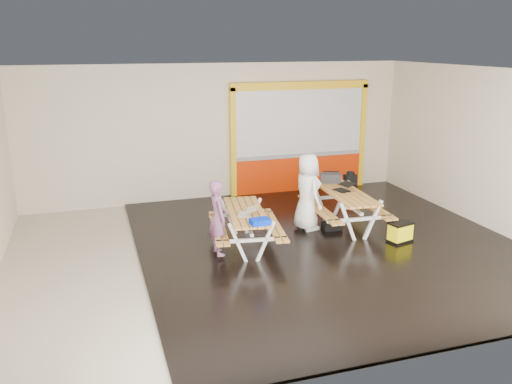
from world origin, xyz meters
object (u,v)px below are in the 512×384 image
object	(u,v)px
blue_pouch	(260,222)
picnic_table_right	(345,201)
toolbox	(331,178)
person_left	(218,218)
picnic_table_left	(246,220)
laptop_left	(247,212)
person_right	(307,192)
backpack	(350,182)
laptop_right	(344,188)
fluke_bag	(400,232)
dark_case	(332,226)

from	to	relation	value
blue_pouch	picnic_table_right	bearing A→B (deg)	28.53
toolbox	person_left	bearing A→B (deg)	-152.24
picnic_table_left	person_left	world-z (taller)	person_left
laptop_left	blue_pouch	size ratio (longest dim) A/B	1.36
laptop_left	person_right	bearing A→B (deg)	27.33
blue_pouch	backpack	xyz separation A→B (m)	(3.02, 2.30, -0.07)
person_right	person_left	bearing A→B (deg)	105.40
person_left	laptop_left	world-z (taller)	person_left
laptop_right	blue_pouch	distance (m)	2.79
person_left	laptop_left	xyz separation A→B (m)	(0.61, 0.09, 0.02)
laptop_left	blue_pouch	distance (m)	0.59
picnic_table_right	toolbox	distance (m)	0.89
person_left	person_right	distance (m)	2.40
person_right	toolbox	size ratio (longest dim) A/B	3.18
picnic_table_left	person_right	distance (m)	1.69
picnic_table_right	laptop_right	bearing A→B (deg)	81.44
laptop_left	picnic_table_right	bearing A→B (deg)	16.06
picnic_table_right	laptop_right	world-z (taller)	laptop_right
blue_pouch	backpack	world-z (taller)	backpack
laptop_left	fluke_bag	distance (m)	3.22
laptop_right	backpack	distance (m)	1.08
picnic_table_left	picnic_table_right	size ratio (longest dim) A/B	0.98
person_right	blue_pouch	size ratio (longest dim) A/B	4.72
person_right	laptop_right	size ratio (longest dim) A/B	3.67
person_left	toolbox	distance (m)	3.50
person_right	fluke_bag	size ratio (longest dim) A/B	3.10
laptop_left	dark_case	world-z (taller)	laptop_left
person_right	laptop_right	distance (m)	0.86
dark_case	toolbox	bearing A→B (deg)	68.00
toolbox	fluke_bag	xyz separation A→B (m)	(0.64, -2.00, -0.71)
laptop_left	person_left	bearing A→B (deg)	-171.65
laptop_right	backpack	bearing A→B (deg)	54.64
picnic_table_right	fluke_bag	world-z (taller)	picnic_table_right
picnic_table_right	toolbox	xyz separation A→B (m)	(0.04, 0.84, 0.31)
picnic_table_right	fluke_bag	size ratio (longest dim) A/B	4.10
person_left	backpack	world-z (taller)	person_left
person_right	dark_case	distance (m)	0.95
blue_pouch	fluke_bag	bearing A→B (deg)	2.35
picnic_table_right	person_right	bearing A→B (deg)	171.52
toolbox	fluke_bag	distance (m)	2.22
laptop_left	blue_pouch	world-z (taller)	laptop_left
laptop_left	laptop_right	distance (m)	2.60
backpack	dark_case	world-z (taller)	backpack
picnic_table_left	backpack	size ratio (longest dim) A/B	4.54
laptop_right	backpack	xyz separation A→B (m)	(0.62, 0.87, -0.12)
person_left	fluke_bag	world-z (taller)	person_left
picnic_table_left	laptop_right	bearing A→B (deg)	13.53
person_left	blue_pouch	bearing A→B (deg)	-129.93
blue_pouch	dark_case	xyz separation A→B (m)	(2.06, 1.23, -0.72)
blue_pouch	backpack	size ratio (longest dim) A/B	0.74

